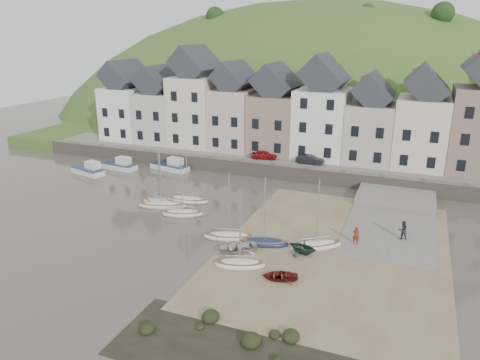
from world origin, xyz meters
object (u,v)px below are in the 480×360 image
at_px(rowboat_green, 303,246).
at_px(person_dark, 403,230).
at_px(car_left, 264,155).
at_px(sailboat_0, 161,203).
at_px(person_red, 356,235).
at_px(car_right, 310,159).
at_px(rowboat_red, 280,276).
at_px(rowboat_white, 237,247).

xyz_separation_m(rowboat_green, person_dark, (7.44, 5.88, 0.28)).
bearing_deg(car_left, sailboat_0, 149.14).
bearing_deg(sailboat_0, person_dark, 1.52).
distance_m(sailboat_0, rowboat_green, 17.53).
distance_m(person_red, car_left, 23.08).
height_order(person_dark, car_left, car_left).
relative_size(sailboat_0, rowboat_green, 2.64).
bearing_deg(car_left, person_red, -151.40).
distance_m(rowboat_green, person_dark, 9.49).
bearing_deg(car_right, person_red, -154.61).
xyz_separation_m(sailboat_0, rowboat_green, (16.72, -5.24, 0.43)).
height_order(rowboat_red, person_dark, person_dark).
relative_size(rowboat_white, rowboat_red, 1.32).
xyz_separation_m(rowboat_white, person_red, (8.98, 4.99, 0.48)).
relative_size(rowboat_green, car_left, 0.72).
relative_size(rowboat_white, person_red, 2.24).
height_order(car_left, car_right, car_right).
height_order(rowboat_red, car_right, car_right).
xyz_separation_m(rowboat_green, car_right, (-4.55, 21.33, 1.49)).
bearing_deg(sailboat_0, rowboat_green, -17.39).
height_order(rowboat_white, person_dark, person_dark).
distance_m(rowboat_red, car_left, 27.87).
height_order(rowboat_green, person_dark, person_dark).
relative_size(rowboat_red, person_dark, 1.56).
xyz_separation_m(person_dark, car_right, (-11.99, 15.45, 1.21)).
xyz_separation_m(sailboat_0, person_red, (20.51, -1.86, 0.64)).
distance_m(rowboat_white, rowboat_green, 5.45).
bearing_deg(person_dark, rowboat_white, 7.14).
distance_m(sailboat_0, car_left, 17.29).
bearing_deg(person_red, sailboat_0, -9.18).
distance_m(sailboat_0, car_right, 20.26).
relative_size(rowboat_green, person_red, 1.54).
xyz_separation_m(rowboat_green, car_left, (-10.67, 21.33, 1.47)).
bearing_deg(rowboat_red, person_dark, 124.80).
bearing_deg(car_right, car_left, 90.46).
xyz_separation_m(rowboat_red, person_red, (4.35, 7.96, 0.57)).
xyz_separation_m(rowboat_white, car_left, (-5.48, 22.94, 1.74)).
height_order(sailboat_0, rowboat_green, sailboat_0).
relative_size(sailboat_0, rowboat_red, 2.39).
xyz_separation_m(person_red, person_dark, (3.65, 2.50, 0.07)).
bearing_deg(car_right, person_dark, -141.72).
bearing_deg(person_dark, car_right, -75.70).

